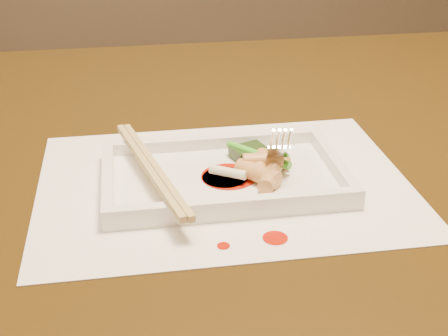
{
  "coord_description": "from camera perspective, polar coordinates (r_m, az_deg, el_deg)",
  "views": [
    {
      "loc": [
        0.0,
        -0.69,
        1.08
      ],
      "look_at": [
        0.1,
        -0.1,
        0.77
      ],
      "focal_mm": 50.0,
      "sensor_mm": 36.0,
      "label": 1
    }
  ],
  "objects": [
    {
      "name": "chopstick_a",
      "position": [
        0.66,
        -7.03,
        0.06
      ],
      "size": [
        0.06,
        0.22,
        0.01
      ],
      "primitive_type": "cube",
      "rotation": [
        0.0,
        0.0,
        0.24
      ],
      "color": "tan",
      "rests_on": "plate_rim_near"
    },
    {
      "name": "plate_rim_right",
      "position": [
        0.7,
        10.05,
        0.53
      ],
      "size": [
        0.01,
        0.14,
        0.01
      ],
      "primitive_type": "cube",
      "color": "white",
      "rests_on": "plate_base"
    },
    {
      "name": "rice_cake_0",
      "position": [
        0.66,
        3.12,
        -0.51
      ],
      "size": [
        0.05,
        0.05,
        0.02
      ],
      "primitive_type": "cylinder",
      "rotation": [
        1.57,
        0.0,
        0.73
      ],
      "color": "tan",
      "rests_on": "plate_base"
    },
    {
      "name": "plate_base",
      "position": [
        0.68,
        -0.0,
        -1.05
      ],
      "size": [
        0.26,
        0.16,
        0.01
      ],
      "primitive_type": "cube",
      "color": "white",
      "rests_on": "placemat"
    },
    {
      "name": "table",
      "position": [
        0.81,
        -8.08,
        -4.88
      ],
      "size": [
        1.4,
        0.9,
        0.75
      ],
      "color": "black",
      "rests_on": "ground"
    },
    {
      "name": "scallion_green",
      "position": [
        0.69,
        3.16,
        1.22
      ],
      "size": [
        0.06,
        0.07,
        0.01
      ],
      "primitive_type": "cylinder",
      "rotation": [
        1.57,
        0.0,
        0.71
      ],
      "color": "green",
      "rests_on": "plate_base"
    },
    {
      "name": "rice_cake_1",
      "position": [
        0.68,
        3.88,
        0.37
      ],
      "size": [
        0.05,
        0.03,
        0.02
      ],
      "primitive_type": "cylinder",
      "rotation": [
        1.57,
        0.0,
        1.82
      ],
      "color": "tan",
      "rests_on": "plate_base"
    },
    {
      "name": "fork",
      "position": [
        0.67,
        5.66,
        5.97
      ],
      "size": [
        0.09,
        0.1,
        0.14
      ],
      "primitive_type": null,
      "color": "silver",
      "rests_on": "plate_base"
    },
    {
      "name": "rice_cake_3",
      "position": [
        0.66,
        4.26,
        -0.74
      ],
      "size": [
        0.04,
        0.05,
        0.02
      ],
      "primitive_type": "cylinder",
      "rotation": [
        1.57,
        0.0,
        2.71
      ],
      "color": "tan",
      "rests_on": "plate_base"
    },
    {
      "name": "sauce_blob_0",
      "position": [
        0.67,
        0.43,
        -0.77
      ],
      "size": [
        0.06,
        0.06,
        0.0
      ],
      "primitive_type": "cylinder",
      "color": "#B41505",
      "rests_on": "plate_base"
    },
    {
      "name": "chopstick_b",
      "position": [
        0.66,
        -6.34,
        0.11
      ],
      "size": [
        0.06,
        0.22,
        0.01
      ],
      "primitive_type": "cube",
      "rotation": [
        0.0,
        0.0,
        0.24
      ],
      "color": "tan",
      "rests_on": "plate_rim_near"
    },
    {
      "name": "placemat",
      "position": [
        0.68,
        0.0,
        -1.4
      ],
      "size": [
        0.4,
        0.3,
        0.0
      ],
      "primitive_type": "cube",
      "color": "white",
      "rests_on": "table"
    },
    {
      "name": "plate_rim_left",
      "position": [
        0.67,
        -10.58,
        -1.01
      ],
      "size": [
        0.01,
        0.14,
        0.01
      ],
      "primitive_type": "cube",
      "color": "white",
      "rests_on": "plate_base"
    },
    {
      "name": "plate_rim_far",
      "position": [
        0.74,
        -0.92,
        2.39
      ],
      "size": [
        0.26,
        0.01,
        0.01
      ],
      "primitive_type": "cube",
      "color": "white",
      "rests_on": "plate_base"
    },
    {
      "name": "scallion_white",
      "position": [
        0.66,
        0.37,
        -0.38
      ],
      "size": [
        0.04,
        0.03,
        0.01
      ],
      "primitive_type": "cylinder",
      "rotation": [
        1.57,
        0.0,
        1.02
      ],
      "color": "#EAEACC",
      "rests_on": "plate_base"
    },
    {
      "name": "rice_cake_4",
      "position": [
        0.68,
        3.36,
        0.44
      ],
      "size": [
        0.03,
        0.05,
        0.02
      ],
      "primitive_type": "cylinder",
      "rotation": [
        1.57,
        0.0,
        2.82
      ],
      "color": "tan",
      "rests_on": "plate_base"
    },
    {
      "name": "rice_cake_2",
      "position": [
        0.68,
        3.58,
        0.71
      ],
      "size": [
        0.04,
        0.02,
        0.02
      ],
      "primitive_type": "cylinder",
      "rotation": [
        1.57,
        0.0,
        1.48
      ],
      "color": "tan",
      "rests_on": "plate_base"
    },
    {
      "name": "veg_piece",
      "position": [
        0.71,
        2.26,
        1.48
      ],
      "size": [
        0.05,
        0.04,
        0.01
      ],
      "primitive_type": "cube",
      "rotation": [
        0.0,
        0.0,
        0.35
      ],
      "color": "black",
      "rests_on": "plate_base"
    },
    {
      "name": "sauce_splatter_b",
      "position": [
        0.58,
        -0.05,
        -7.13
      ],
      "size": [
        0.01,
        0.01,
        0.0
      ],
      "primitive_type": "cylinder",
      "color": "#B41505",
      "rests_on": "placemat"
    },
    {
      "name": "sauce_blob_1",
      "position": [
        0.67,
        0.07,
        -0.9
      ],
      "size": [
        0.05,
        0.05,
        0.0
      ],
      "primitive_type": "cylinder",
      "color": "#B41505",
      "rests_on": "plate_base"
    },
    {
      "name": "plate_rim_near",
      "position": [
        0.61,
        1.12,
        -3.41
      ],
      "size": [
        0.26,
        0.01,
        0.01
      ],
      "primitive_type": "cube",
      "color": "white",
      "rests_on": "plate_base"
    },
    {
      "name": "sauce_splatter_a",
      "position": [
        0.59,
        4.71,
        -6.39
      ],
      "size": [
        0.02,
        0.02,
        0.0
      ],
      "primitive_type": "cylinder",
      "color": "#B41505",
      "rests_on": "placemat"
    }
  ]
}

